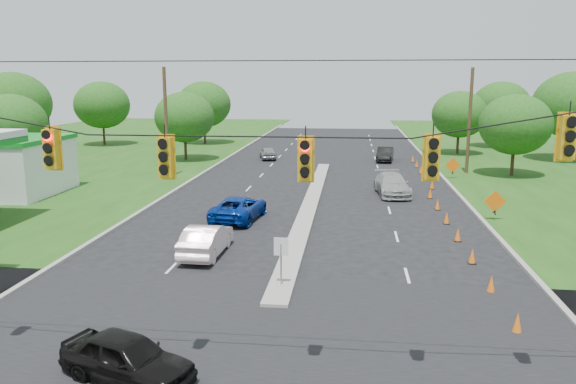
# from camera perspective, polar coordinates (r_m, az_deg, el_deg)

# --- Properties ---
(ground) EXTENTS (160.00, 160.00, 0.00)m
(ground) POSITION_cam_1_polar(r_m,az_deg,el_deg) (16.69, -3.43, -17.17)
(ground) COLOR black
(ground) RESTS_ON ground
(cross_street) EXTENTS (160.00, 14.00, 0.02)m
(cross_street) POSITION_cam_1_polar(r_m,az_deg,el_deg) (16.69, -3.43, -17.17)
(cross_street) COLOR black
(cross_street) RESTS_ON ground
(curb_left) EXTENTS (0.25, 110.00, 0.16)m
(curb_left) POSITION_cam_1_polar(r_m,az_deg,el_deg) (46.90, -9.27, 1.39)
(curb_left) COLOR gray
(curb_left) RESTS_ON ground
(curb_right) EXTENTS (0.25, 110.00, 0.16)m
(curb_right) POSITION_cam_1_polar(r_m,az_deg,el_deg) (45.76, 15.87, 0.86)
(curb_right) COLOR gray
(curb_right) RESTS_ON ground
(median) EXTENTS (1.00, 34.00, 0.18)m
(median) POSITION_cam_1_polar(r_m,az_deg,el_deg) (36.41, 2.28, -1.32)
(median) COLOR gray
(median) RESTS_ON ground
(median_sign) EXTENTS (0.55, 0.06, 2.05)m
(median_sign) POSITION_cam_1_polar(r_m,az_deg,el_deg) (21.60, -0.71, -6.18)
(median_sign) COLOR gray
(median_sign) RESTS_ON ground
(signal_span) EXTENTS (25.60, 0.32, 9.00)m
(signal_span) POSITION_cam_1_polar(r_m,az_deg,el_deg) (14.02, -4.58, -1.00)
(signal_span) COLOR #422D1C
(signal_span) RESTS_ON ground
(utility_pole_far_left) EXTENTS (0.28, 0.28, 9.00)m
(utility_pole_far_left) POSITION_cam_1_polar(r_m,az_deg,el_deg) (47.06, -12.28, 6.84)
(utility_pole_far_left) COLOR #422D1C
(utility_pole_far_left) RESTS_ON ground
(utility_pole_far_right) EXTENTS (0.28, 0.28, 9.00)m
(utility_pole_far_right) POSITION_cam_1_polar(r_m,az_deg,el_deg) (50.53, 17.96, 6.84)
(utility_pole_far_right) COLOR #422D1C
(utility_pole_far_right) RESTS_ON ground
(cone_0) EXTENTS (0.32, 0.32, 0.70)m
(cone_0) POSITION_cam_1_polar(r_m,az_deg,el_deg) (19.76, 22.28, -12.21)
(cone_0) COLOR orange
(cone_0) RESTS_ON ground
(cone_1) EXTENTS (0.32, 0.32, 0.70)m
(cone_1) POSITION_cam_1_polar(r_m,az_deg,el_deg) (22.91, 19.95, -8.78)
(cone_1) COLOR orange
(cone_1) RESTS_ON ground
(cone_2) EXTENTS (0.32, 0.32, 0.70)m
(cone_2) POSITION_cam_1_polar(r_m,az_deg,el_deg) (26.15, 18.21, -6.18)
(cone_2) COLOR orange
(cone_2) RESTS_ON ground
(cone_3) EXTENTS (0.32, 0.32, 0.70)m
(cone_3) POSITION_cam_1_polar(r_m,az_deg,el_deg) (29.44, 16.87, -4.16)
(cone_3) COLOR orange
(cone_3) RESTS_ON ground
(cone_4) EXTENTS (0.32, 0.32, 0.70)m
(cone_4) POSITION_cam_1_polar(r_m,az_deg,el_deg) (32.78, 15.81, -2.54)
(cone_4) COLOR orange
(cone_4) RESTS_ON ground
(cone_5) EXTENTS (0.32, 0.32, 0.70)m
(cone_5) POSITION_cam_1_polar(r_m,az_deg,el_deg) (36.15, 14.95, -1.22)
(cone_5) COLOR orange
(cone_5) RESTS_ON ground
(cone_6) EXTENTS (0.32, 0.32, 0.70)m
(cone_6) POSITION_cam_1_polar(r_m,az_deg,el_deg) (39.54, 14.24, -0.13)
(cone_6) COLOR orange
(cone_6) RESTS_ON ground
(cone_7) EXTENTS (0.32, 0.32, 0.70)m
(cone_7) POSITION_cam_1_polar(r_m,az_deg,el_deg) (43.03, 14.43, 0.77)
(cone_7) COLOR orange
(cone_7) RESTS_ON ground
(cone_8) EXTENTS (0.32, 0.32, 0.70)m
(cone_8) POSITION_cam_1_polar(r_m,az_deg,el_deg) (46.45, 13.86, 1.55)
(cone_8) COLOR orange
(cone_8) RESTS_ON ground
(cone_9) EXTENTS (0.32, 0.32, 0.70)m
(cone_9) POSITION_cam_1_polar(r_m,az_deg,el_deg) (49.88, 13.37, 2.23)
(cone_9) COLOR orange
(cone_9) RESTS_ON ground
(cone_10) EXTENTS (0.32, 0.32, 0.70)m
(cone_10) POSITION_cam_1_polar(r_m,az_deg,el_deg) (53.32, 12.94, 2.82)
(cone_10) COLOR orange
(cone_10) RESTS_ON ground
(cone_11) EXTENTS (0.32, 0.32, 0.70)m
(cone_11) POSITION_cam_1_polar(r_m,az_deg,el_deg) (56.76, 12.56, 3.33)
(cone_11) COLOR orange
(cone_11) RESTS_ON ground
(work_sign_1) EXTENTS (1.27, 0.58, 1.37)m
(work_sign_1) POSITION_cam_1_polar(r_m,az_deg,el_deg) (34.15, 20.28, -1.00)
(work_sign_1) COLOR black
(work_sign_1) RESTS_ON ground
(work_sign_2) EXTENTS (1.27, 0.58, 1.37)m
(work_sign_2) POSITION_cam_1_polar(r_m,az_deg,el_deg) (47.65, 16.40, 2.56)
(work_sign_2) COLOR black
(work_sign_2) RESTS_ON ground
(tree_2) EXTENTS (5.88, 5.88, 6.86)m
(tree_2) POSITION_cam_1_polar(r_m,az_deg,el_deg) (52.98, -26.32, 6.23)
(tree_2) COLOR black
(tree_2) RESTS_ON ground
(tree_3) EXTENTS (7.56, 7.56, 8.82)m
(tree_3) POSITION_cam_1_polar(r_m,az_deg,el_deg) (64.56, -26.15, 8.05)
(tree_3) COLOR black
(tree_3) RESTS_ON ground
(tree_4) EXTENTS (6.72, 6.72, 7.84)m
(tree_4) POSITION_cam_1_polar(r_m,az_deg,el_deg) (73.21, -18.36, 8.39)
(tree_4) COLOR black
(tree_4) RESTS_ON ground
(tree_5) EXTENTS (5.88, 5.88, 6.86)m
(tree_5) POSITION_cam_1_polar(r_m,az_deg,el_deg) (57.03, -10.48, 7.48)
(tree_5) COLOR black
(tree_5) RESTS_ON ground
(tree_6) EXTENTS (6.72, 6.72, 7.84)m
(tree_6) POSITION_cam_1_polar(r_m,az_deg,el_deg) (71.95, -8.54, 8.79)
(tree_6) COLOR black
(tree_6) RESTS_ON ground
(tree_9) EXTENTS (5.88, 5.88, 6.86)m
(tree_9) POSITION_cam_1_polar(r_m,az_deg,el_deg) (50.38, 22.09, 6.36)
(tree_9) COLOR black
(tree_9) RESTS_ON ground
(tree_10) EXTENTS (7.56, 7.56, 8.82)m
(tree_10) POSITION_cam_1_polar(r_m,az_deg,el_deg) (62.27, 26.92, 7.91)
(tree_10) COLOR black
(tree_10) RESTS_ON ground
(tree_11) EXTENTS (6.72, 6.72, 7.84)m
(tree_11) POSITION_cam_1_polar(r_m,az_deg,el_deg) (71.64, 20.82, 8.18)
(tree_11) COLOR black
(tree_11) RESTS_ON ground
(tree_12) EXTENTS (5.88, 5.88, 6.86)m
(tree_12) POSITION_cam_1_polar(r_m,az_deg,el_deg) (63.57, 17.02, 7.55)
(tree_12) COLOR black
(tree_12) RESTS_ON ground
(black_sedan) EXTENTS (4.17, 2.78, 1.32)m
(black_sedan) POSITION_cam_1_polar(r_m,az_deg,el_deg) (16.21, -16.02, -15.90)
(black_sedan) COLOR black
(black_sedan) RESTS_ON ground
(white_sedan) EXTENTS (1.64, 4.41, 1.44)m
(white_sedan) POSITION_cam_1_polar(r_m,az_deg,el_deg) (26.23, -8.31, -4.82)
(white_sedan) COLOR silver
(white_sedan) RESTS_ON ground
(blue_pickup) EXTENTS (2.87, 5.24, 1.39)m
(blue_pickup) POSITION_cam_1_polar(r_m,az_deg,el_deg) (32.55, -5.01, -1.62)
(blue_pickup) COLOR navy
(blue_pickup) RESTS_ON ground
(silver_car_far) EXTENTS (2.62, 5.36, 1.50)m
(silver_car_far) POSITION_cam_1_polar(r_m,az_deg,el_deg) (40.13, 10.52, 0.78)
(silver_car_far) COLOR #A2A2A2
(silver_car_far) RESTS_ON ground
(silver_car_oncoming) EXTENTS (2.35, 3.96, 1.26)m
(silver_car_oncoming) POSITION_cam_1_polar(r_m,az_deg,el_deg) (57.48, -2.07, 3.98)
(silver_car_oncoming) COLOR gray
(silver_car_oncoming) RESTS_ON ground
(dark_car_receding) EXTENTS (1.98, 4.49, 1.43)m
(dark_car_receding) POSITION_cam_1_polar(r_m,az_deg,el_deg) (56.92, 9.83, 3.83)
(dark_car_receding) COLOR black
(dark_car_receding) RESTS_ON ground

